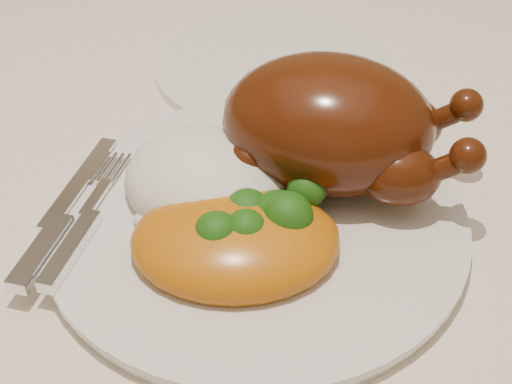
# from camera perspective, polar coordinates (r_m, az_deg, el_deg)

# --- Properties ---
(dining_table) EXTENTS (1.60, 0.90, 0.76)m
(dining_table) POSITION_cam_1_polar(r_m,az_deg,el_deg) (0.72, -10.69, 0.22)
(dining_table) COLOR brown
(dining_table) RESTS_ON floor
(tablecloth) EXTENTS (1.73, 1.03, 0.18)m
(tablecloth) POSITION_cam_1_polar(r_m,az_deg,el_deg) (0.67, -11.43, 5.05)
(tablecloth) COLOR beige
(tablecloth) RESTS_ON dining_table
(dinner_plate) EXTENTS (0.32, 0.32, 0.01)m
(dinner_plate) POSITION_cam_1_polar(r_m,az_deg,el_deg) (0.51, -0.00, -2.30)
(dinner_plate) COLOR silver
(dinner_plate) RESTS_ON tablecloth
(side_plate) EXTENTS (0.29, 0.29, 0.01)m
(side_plate) POSITION_cam_1_polar(r_m,az_deg,el_deg) (0.69, 1.45, 9.96)
(side_plate) COLOR silver
(side_plate) RESTS_ON tablecloth
(roast_chicken) EXTENTS (0.19, 0.13, 0.10)m
(roast_chicken) POSITION_cam_1_polar(r_m,az_deg,el_deg) (0.51, 6.26, 5.34)
(roast_chicken) COLOR #471C07
(roast_chicken) RESTS_ON dinner_plate
(rice_mound) EXTENTS (0.14, 0.13, 0.06)m
(rice_mound) POSITION_cam_1_polar(r_m,az_deg,el_deg) (0.51, -3.86, 0.91)
(rice_mound) COLOR white
(rice_mound) RESTS_ON dinner_plate
(mac_and_cheese) EXTENTS (0.15, 0.12, 0.06)m
(mac_and_cheese) POSITION_cam_1_polar(r_m,az_deg,el_deg) (0.47, -0.73, -3.40)
(mac_and_cheese) COLOR #CD710D
(mac_and_cheese) RESTS_ON dinner_plate
(cutlery) EXTENTS (0.04, 0.17, 0.01)m
(cutlery) POSITION_cam_1_polar(r_m,az_deg,el_deg) (0.50, -14.86, -2.73)
(cutlery) COLOR silver
(cutlery) RESTS_ON dinner_plate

